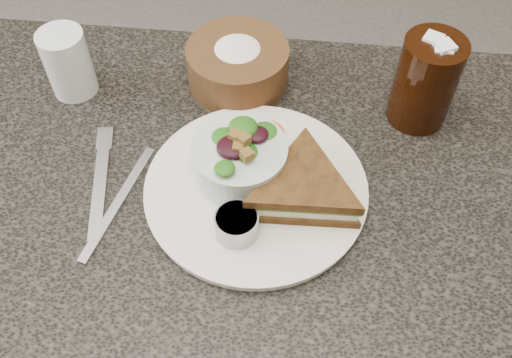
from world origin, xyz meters
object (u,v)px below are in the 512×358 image
object	(u,v)px
bread_basket	(238,59)
water_glass	(68,63)
dressing_ramekin	(237,225)
dinner_plate	(256,189)
dining_table	(235,312)
sandwich	(303,188)
cola_glass	(426,79)
salad_bowl	(240,155)

from	to	relation	value
bread_basket	water_glass	size ratio (longest dim) A/B	1.50
dressing_ramekin	dinner_plate	bearing A→B (deg)	77.57
dining_table	bread_basket	distance (m)	0.48
dressing_ramekin	dining_table	bearing A→B (deg)	110.08
dressing_ramekin	bread_basket	world-z (taller)	bread_basket
sandwich	dressing_ramekin	distance (m)	0.10
dining_table	cola_glass	size ratio (longest dim) A/B	6.57
salad_bowl	dressing_ramekin	size ratio (longest dim) A/B	2.29
sandwich	dressing_ramekin	bearing A→B (deg)	-145.02
sandwich	water_glass	distance (m)	0.42
dinner_plate	cola_glass	distance (m)	0.30
dining_table	sandwich	xyz separation A→B (m)	(0.10, 0.00, 0.41)
sandwich	water_glass	xyz separation A→B (m)	(-0.37, 0.19, 0.02)
salad_bowl	cola_glass	xyz separation A→B (m)	(0.25, 0.15, 0.03)
dinner_plate	cola_glass	size ratio (longest dim) A/B	2.00
salad_bowl	cola_glass	size ratio (longest dim) A/B	0.85
dining_table	sandwich	world-z (taller)	sandwich
dining_table	sandwich	size ratio (longest dim) A/B	5.67
dinner_plate	bread_basket	bearing A→B (deg)	103.51
dinner_plate	water_glass	world-z (taller)	water_glass
salad_bowl	dining_table	bearing A→B (deg)	-110.37
dressing_ramekin	cola_glass	world-z (taller)	cola_glass
sandwich	water_glass	world-z (taller)	water_glass
bread_basket	dining_table	bearing A→B (deg)	-86.52
dining_table	dressing_ramekin	distance (m)	0.41
salad_bowl	dressing_ramekin	world-z (taller)	salad_bowl
dining_table	cola_glass	distance (m)	0.56
dinner_plate	salad_bowl	distance (m)	0.06
salad_bowl	cola_glass	bearing A→B (deg)	30.78
cola_glass	water_glass	xyz separation A→B (m)	(-0.54, 0.00, -0.02)
dinner_plate	bread_basket	xyz separation A→B (m)	(-0.05, 0.22, 0.04)
dinner_plate	dressing_ramekin	size ratio (longest dim) A/B	5.35
salad_bowl	sandwich	bearing A→B (deg)	-21.93
salad_bowl	dinner_plate	bearing A→B (deg)	-41.85
water_glass	dinner_plate	bearing A→B (deg)	-29.25
dinner_plate	dining_table	bearing A→B (deg)	-158.10
dining_table	salad_bowl	bearing A→B (deg)	69.63
salad_bowl	bread_basket	size ratio (longest dim) A/B	0.81
sandwich	cola_glass	bearing A→B (deg)	46.39
dressing_ramekin	cola_glass	distance (m)	0.35
dining_table	cola_glass	xyz separation A→B (m)	(0.27, 0.19, 0.45)
sandwich	bread_basket	xyz separation A→B (m)	(-0.12, 0.23, 0.01)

